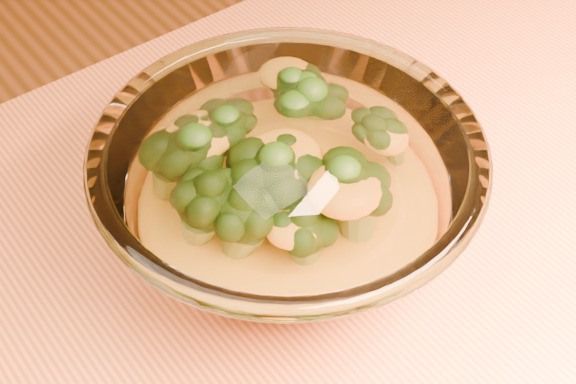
# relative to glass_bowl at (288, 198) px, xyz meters

# --- Properties ---
(glass_bowl) EXTENTS (0.25, 0.25, 0.11)m
(glass_bowl) POSITION_rel_glass_bowl_xyz_m (0.00, 0.00, 0.00)
(glass_bowl) COLOR white
(glass_bowl) RESTS_ON table
(cheese_sauce) EXTENTS (0.14, 0.14, 0.04)m
(cheese_sauce) POSITION_rel_glass_bowl_xyz_m (0.00, 0.00, -0.02)
(cheese_sauce) COLOR orange
(cheese_sauce) RESTS_ON glass_bowl
(broccoli_heap) EXTENTS (0.16, 0.15, 0.07)m
(broccoli_heap) POSITION_rel_glass_bowl_xyz_m (-0.00, 0.01, 0.02)
(broccoli_heap) COLOR black
(broccoli_heap) RESTS_ON cheese_sauce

